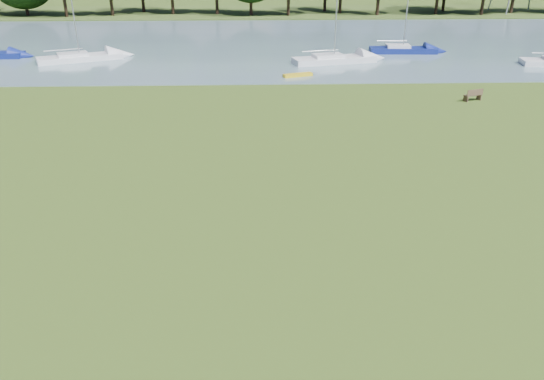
{
  "coord_description": "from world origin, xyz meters",
  "views": [
    {
      "loc": [
        -2.11,
        -20.53,
        10.32
      ],
      "look_at": [
        -1.45,
        -2.0,
        1.71
      ],
      "focal_mm": 35.0,
      "sensor_mm": 36.0,
      "label": 1
    }
  ],
  "objects_px": {
    "sailboat_1": "(79,56)",
    "sailboat_5": "(333,57)",
    "kayak": "(298,75)",
    "riverbank_bench": "(474,95)",
    "sailboat_2": "(402,48)"
  },
  "relations": [
    {
      "from": "riverbank_bench",
      "to": "sailboat_5",
      "type": "relative_size",
      "value": 0.15
    },
    {
      "from": "sailboat_1",
      "to": "sailboat_5",
      "type": "height_order",
      "value": "sailboat_5"
    },
    {
      "from": "sailboat_5",
      "to": "sailboat_2",
      "type": "bearing_deg",
      "value": 17.44
    },
    {
      "from": "sailboat_1",
      "to": "kayak",
      "type": "bearing_deg",
      "value": -44.61
    },
    {
      "from": "kayak",
      "to": "sailboat_5",
      "type": "height_order",
      "value": "sailboat_5"
    },
    {
      "from": "sailboat_1",
      "to": "sailboat_5",
      "type": "relative_size",
      "value": 0.94
    },
    {
      "from": "sailboat_2",
      "to": "sailboat_1",
      "type": "bearing_deg",
      "value": -172.14
    },
    {
      "from": "kayak",
      "to": "sailboat_2",
      "type": "relative_size",
      "value": 0.34
    },
    {
      "from": "sailboat_1",
      "to": "sailboat_5",
      "type": "bearing_deg",
      "value": -28.92
    },
    {
      "from": "sailboat_1",
      "to": "sailboat_2",
      "type": "relative_size",
      "value": 1.23
    },
    {
      "from": "kayak",
      "to": "sailboat_1",
      "type": "bearing_deg",
      "value": 139.76
    },
    {
      "from": "sailboat_1",
      "to": "sailboat_5",
      "type": "distance_m",
      "value": 24.66
    },
    {
      "from": "kayak",
      "to": "sailboat_5",
      "type": "distance_m",
      "value": 6.88
    },
    {
      "from": "kayak",
      "to": "sailboat_1",
      "type": "distance_m",
      "value": 22.08
    },
    {
      "from": "sailboat_2",
      "to": "sailboat_5",
      "type": "height_order",
      "value": "sailboat_5"
    }
  ]
}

